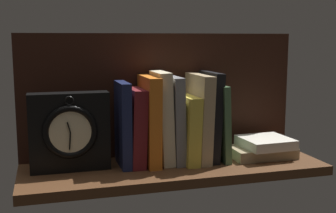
{
  "coord_description": "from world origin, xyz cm",
  "views": [
    {
      "loc": [
        -32.85,
        -108.33,
        33.47
      ],
      "look_at": [
        -0.78,
        3.3,
        15.35
      ],
      "focal_mm": 46.71,
      "sensor_mm": 36.0,
      "label": 1
    }
  ],
  "objects_px": {
    "book_navy_bierce": "(123,124)",
    "book_tan_shortstories": "(198,118)",
    "book_maroon_dawkins": "(136,127)",
    "book_black_skeptic": "(209,116)",
    "book_yellow_seinlanguage": "(186,128)",
    "book_stack_side": "(263,148)",
    "book_orange_pandolfini": "(149,120)",
    "framed_clock": "(70,132)",
    "book_cream_twain": "(162,118)",
    "book_green_romantic": "(217,121)",
    "book_gray_chess": "(174,119)"
  },
  "relations": [
    {
      "from": "book_yellow_seinlanguage",
      "to": "book_stack_side",
      "type": "relative_size",
      "value": 1.01
    },
    {
      "from": "book_gray_chess",
      "to": "book_yellow_seinlanguage",
      "type": "relative_size",
      "value": 1.28
    },
    {
      "from": "book_orange_pandolfini",
      "to": "book_black_skeptic",
      "type": "bearing_deg",
      "value": 0.0
    },
    {
      "from": "book_navy_bierce",
      "to": "book_stack_side",
      "type": "distance_m",
      "value": 0.41
    },
    {
      "from": "book_cream_twain",
      "to": "book_black_skeptic",
      "type": "height_order",
      "value": "book_cream_twain"
    },
    {
      "from": "book_cream_twain",
      "to": "book_stack_side",
      "type": "xyz_separation_m",
      "value": [
        0.29,
        -0.03,
        -0.1
      ]
    },
    {
      "from": "book_navy_bierce",
      "to": "book_tan_shortstories",
      "type": "bearing_deg",
      "value": 0.0
    },
    {
      "from": "book_green_romantic",
      "to": "book_stack_side",
      "type": "xyz_separation_m",
      "value": [
        0.13,
        -0.03,
        -0.08
      ]
    },
    {
      "from": "book_tan_shortstories",
      "to": "book_black_skeptic",
      "type": "height_order",
      "value": "book_black_skeptic"
    },
    {
      "from": "book_gray_chess",
      "to": "book_green_romantic",
      "type": "xyz_separation_m",
      "value": [
        0.13,
        0.0,
        -0.01
      ]
    },
    {
      "from": "book_maroon_dawkins",
      "to": "book_orange_pandolfini",
      "type": "bearing_deg",
      "value": 0.0
    },
    {
      "from": "book_navy_bierce",
      "to": "book_stack_side",
      "type": "relative_size",
      "value": 1.24
    },
    {
      "from": "book_cream_twain",
      "to": "book_stack_side",
      "type": "bearing_deg",
      "value": -5.89
    },
    {
      "from": "framed_clock",
      "to": "book_stack_side",
      "type": "relative_size",
      "value": 1.12
    },
    {
      "from": "book_maroon_dawkins",
      "to": "book_orange_pandolfini",
      "type": "height_order",
      "value": "book_orange_pandolfini"
    },
    {
      "from": "book_orange_pandolfini",
      "to": "book_green_romantic",
      "type": "bearing_deg",
      "value": 0.0
    },
    {
      "from": "book_maroon_dawkins",
      "to": "book_gray_chess",
      "type": "distance_m",
      "value": 0.11
    },
    {
      "from": "book_orange_pandolfini",
      "to": "book_tan_shortstories",
      "type": "bearing_deg",
      "value": 0.0
    },
    {
      "from": "book_cream_twain",
      "to": "framed_clock",
      "type": "xyz_separation_m",
      "value": [
        -0.25,
        -0.01,
        -0.02
      ]
    },
    {
      "from": "book_cream_twain",
      "to": "book_tan_shortstories",
      "type": "distance_m",
      "value": 0.1
    },
    {
      "from": "framed_clock",
      "to": "book_tan_shortstories",
      "type": "bearing_deg",
      "value": 1.37
    },
    {
      "from": "book_gray_chess",
      "to": "book_black_skeptic",
      "type": "height_order",
      "value": "book_black_skeptic"
    },
    {
      "from": "book_gray_chess",
      "to": "book_green_romantic",
      "type": "relative_size",
      "value": 1.12
    },
    {
      "from": "book_black_skeptic",
      "to": "book_stack_side",
      "type": "distance_m",
      "value": 0.18
    },
    {
      "from": "book_tan_shortstories",
      "to": "book_orange_pandolfini",
      "type": "bearing_deg",
      "value": 180.0
    },
    {
      "from": "book_maroon_dawkins",
      "to": "book_black_skeptic",
      "type": "relative_size",
      "value": 0.84
    },
    {
      "from": "book_orange_pandolfini",
      "to": "book_stack_side",
      "type": "relative_size",
      "value": 1.31
    },
    {
      "from": "book_navy_bierce",
      "to": "book_stack_side",
      "type": "bearing_deg",
      "value": -4.31
    },
    {
      "from": "book_black_skeptic",
      "to": "book_stack_side",
      "type": "relative_size",
      "value": 1.36
    },
    {
      "from": "book_green_romantic",
      "to": "book_stack_side",
      "type": "relative_size",
      "value": 1.17
    },
    {
      "from": "book_maroon_dawkins",
      "to": "book_cream_twain",
      "type": "height_order",
      "value": "book_cream_twain"
    },
    {
      "from": "book_navy_bierce",
      "to": "book_maroon_dawkins",
      "type": "relative_size",
      "value": 1.09
    },
    {
      "from": "book_navy_bierce",
      "to": "book_orange_pandolfini",
      "type": "distance_m",
      "value": 0.07
    },
    {
      "from": "book_yellow_seinlanguage",
      "to": "book_navy_bierce",
      "type": "bearing_deg",
      "value": 180.0
    },
    {
      "from": "book_cream_twain",
      "to": "book_gray_chess",
      "type": "distance_m",
      "value": 0.03
    },
    {
      "from": "book_gray_chess",
      "to": "book_cream_twain",
      "type": "bearing_deg",
      "value": 180.0
    },
    {
      "from": "book_maroon_dawkins",
      "to": "book_gray_chess",
      "type": "height_order",
      "value": "book_gray_chess"
    },
    {
      "from": "book_tan_shortstories",
      "to": "book_cream_twain",
      "type": "bearing_deg",
      "value": 180.0
    },
    {
      "from": "book_orange_pandolfini",
      "to": "book_yellow_seinlanguage",
      "type": "height_order",
      "value": "book_orange_pandolfini"
    },
    {
      "from": "book_black_skeptic",
      "to": "book_green_romantic",
      "type": "bearing_deg",
      "value": 0.0
    },
    {
      "from": "book_cream_twain",
      "to": "book_green_romantic",
      "type": "distance_m",
      "value": 0.16
    },
    {
      "from": "book_maroon_dawkins",
      "to": "book_black_skeptic",
      "type": "height_order",
      "value": "book_black_skeptic"
    },
    {
      "from": "book_gray_chess",
      "to": "book_stack_side",
      "type": "xyz_separation_m",
      "value": [
        0.26,
        -0.03,
        -0.09
      ]
    },
    {
      "from": "book_green_romantic",
      "to": "book_orange_pandolfini",
      "type": "bearing_deg",
      "value": 180.0
    },
    {
      "from": "book_cream_twain",
      "to": "book_black_skeptic",
      "type": "distance_m",
      "value": 0.13
    },
    {
      "from": "book_gray_chess",
      "to": "book_green_romantic",
      "type": "bearing_deg",
      "value": 0.0
    },
    {
      "from": "book_gray_chess",
      "to": "book_black_skeptic",
      "type": "distance_m",
      "value": 0.1
    },
    {
      "from": "book_black_skeptic",
      "to": "framed_clock",
      "type": "height_order",
      "value": "book_black_skeptic"
    },
    {
      "from": "book_orange_pandolfini",
      "to": "book_tan_shortstories",
      "type": "xyz_separation_m",
      "value": [
        0.14,
        0.0,
        0.0
      ]
    },
    {
      "from": "book_tan_shortstories",
      "to": "book_stack_side",
      "type": "bearing_deg",
      "value": -9.1
    }
  ]
}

